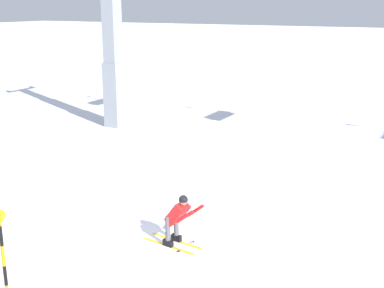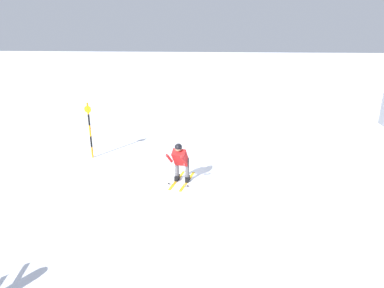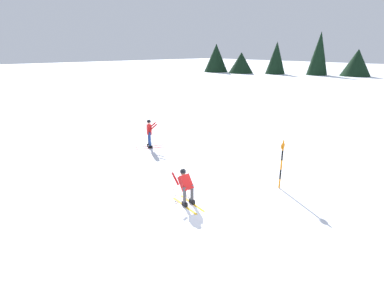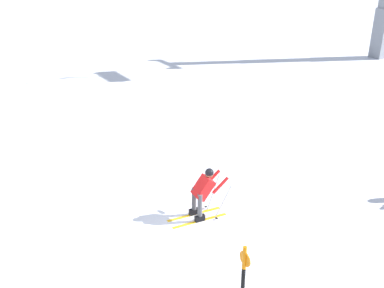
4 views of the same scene
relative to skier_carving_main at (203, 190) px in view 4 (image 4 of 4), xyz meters
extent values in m
plane|color=white|center=(-1.06, -0.48, -0.81)|extent=(260.00, 260.00, 0.00)
cube|color=yellow|center=(-0.17, 0.20, -0.81)|extent=(1.58, 0.26, 0.01)
cube|color=black|center=(-0.17, 0.20, -0.72)|extent=(0.29, 0.14, 0.16)
cylinder|color=#4C4C51|center=(-0.17, 0.20, -0.32)|extent=(0.13, 0.13, 0.65)
cube|color=yellow|center=(-0.21, -0.16, -0.81)|extent=(1.58, 0.26, 0.01)
cube|color=black|center=(-0.21, -0.16, -0.72)|extent=(0.29, 0.14, 0.16)
cylinder|color=#4C4C51|center=(-0.21, -0.16, -0.32)|extent=(0.13, 0.13, 0.65)
cube|color=red|center=(-0.01, 0.00, 0.08)|extent=(0.61, 0.48, 0.64)
sphere|color=#997051|center=(0.17, -0.02, 0.45)|extent=(0.22, 0.22, 0.22)
sphere|color=black|center=(0.17, -0.02, 0.48)|extent=(0.23, 0.23, 0.23)
cylinder|color=red|center=(0.40, 0.19, 0.17)|extent=(0.49, 0.14, 0.43)
cylinder|color=gray|center=(0.45, 0.23, -0.40)|extent=(0.50, 0.09, 1.11)
cylinder|color=black|center=(0.28, 0.29, -0.76)|extent=(0.07, 0.07, 0.01)
cylinder|color=red|center=(0.35, -0.27, 0.17)|extent=(0.49, 0.14, 0.43)
cylinder|color=gray|center=(0.39, -0.32, -0.40)|extent=(0.48, 0.20, 1.11)
cylinder|color=black|center=(0.21, -0.35, -0.76)|extent=(0.07, 0.07, 0.01)
cube|color=gray|center=(20.31, 9.85, 0.78)|extent=(0.89, 0.89, 3.20)
cylinder|color=black|center=(-1.78, -3.95, 0.73)|extent=(0.07, 0.07, 0.44)
cylinder|color=orange|center=(-1.78, -3.95, 1.18)|extent=(0.07, 0.07, 0.44)
cylinder|color=orange|center=(-1.76, -3.95, 1.15)|extent=(0.02, 0.28, 0.28)
camera|label=1|loc=(5.95, -10.19, 5.18)|focal=47.22mm
camera|label=2|loc=(9.32, 1.98, 3.61)|focal=29.78mm
camera|label=3|loc=(-8.06, 6.93, 5.09)|focal=27.81mm
camera|label=4|loc=(-5.65, -8.55, 5.89)|focal=41.39mm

